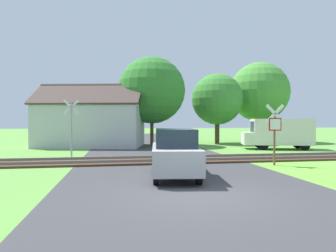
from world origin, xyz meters
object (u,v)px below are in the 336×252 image
Objects in this scene: tree_far at (259,92)px; tree_center at (152,90)px; stop_sign_near at (275,129)px; crossing_sign_far at (71,124)px; tree_right at (217,99)px; mail_truck at (279,132)px; house at (92,124)px; parked_car at (175,153)px.

tree_far is 1.05× the size of tree_center.
stop_sign_near is 10.92m from crossing_sign_far.
tree_far reaches higher than tree_right.
tree_center is at bearing 74.20° from mail_truck.
house is at bearing -172.10° from tree_right.
mail_truck is at bearing -106.89° from tree_far.
stop_sign_near is 0.30× the size of house.
stop_sign_near is 0.68× the size of parked_car.
mail_truck is 1.25× the size of parked_car.
crossing_sign_far is 7.53m from house.
house reaches higher than crossing_sign_far.
tree_far is at bearing 17.99° from tree_right.
tree_far is at bearing -1.86° from mail_truck.
tree_far is at bearing 23.27° from crossing_sign_far.
tree_right is 17.72m from parked_car.
house is 5.78m from tree_center.
tree_center is at bearing 46.17° from crossing_sign_far.
tree_right is at bearing 37.19° from mail_truck.
mail_truck is 13.62m from parked_car.
tree_right is (11.25, 1.56, 2.25)m from house.
tree_center is at bearing -170.30° from tree_right.
house is 1.44× the size of tree_right.
tree_center is 1.17× the size of tree_right.
parked_car is (-0.83, -14.86, -3.84)m from tree_center.
tree_far is 9.14m from mail_truck.
crossing_sign_far is 0.35× the size of house.
house is at bearing 85.97° from mail_truck.
tree_center is 15.37m from parked_car.
crossing_sign_far reaches higher than mail_truck.
stop_sign_near is 0.55× the size of mail_truck.
stop_sign_near is 5.59m from parked_car.
tree_far is (16.24, 3.18, 3.17)m from house.
tree_right is at bearing 73.19° from parked_car.
tree_far is 11.57m from tree_center.
house is 11.57m from tree_right.
mail_truck is (4.53, 7.53, -0.44)m from stop_sign_near.
stop_sign_near reaches higher than mail_truck.
crossing_sign_far is 15.01m from tree_right.
tree_right is at bearing -92.55° from stop_sign_near.
crossing_sign_far is 8.36m from parked_car.
tree_right is 1.25× the size of mail_truck.
mail_truck is (2.58, -6.34, -2.87)m from tree_right.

